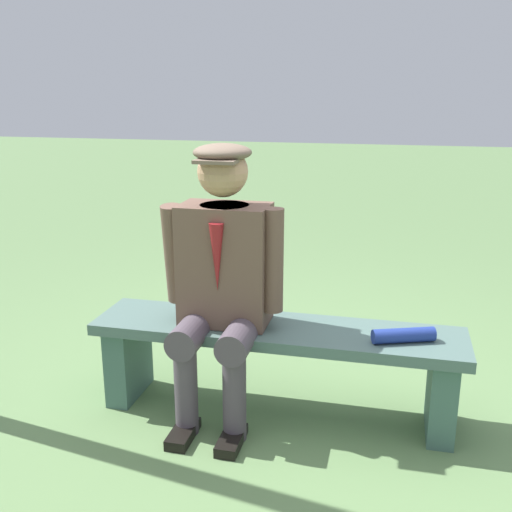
# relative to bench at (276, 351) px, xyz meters

# --- Properties ---
(ground_plane) EXTENTS (30.00, 30.00, 0.00)m
(ground_plane) POSITION_rel_bench_xyz_m (0.00, 0.00, -0.33)
(ground_plane) COLOR #5C7E4C
(bench) EXTENTS (1.82, 0.40, 0.47)m
(bench) POSITION_rel_bench_xyz_m (0.00, 0.00, 0.00)
(bench) COLOR #4A645D
(bench) RESTS_ON ground
(seated_man) EXTENTS (0.60, 0.59, 1.35)m
(seated_man) POSITION_rel_bench_xyz_m (0.26, 0.06, 0.41)
(seated_man) COLOR brown
(seated_man) RESTS_ON ground
(rolled_magazine) EXTENTS (0.29, 0.16, 0.07)m
(rolled_magazine) POSITION_rel_bench_xyz_m (-0.60, 0.05, 0.17)
(rolled_magazine) COLOR navy
(rolled_magazine) RESTS_ON bench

